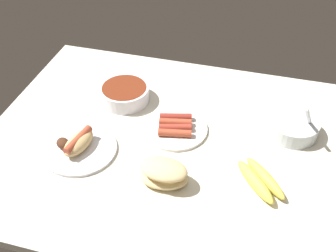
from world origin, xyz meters
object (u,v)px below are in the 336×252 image
at_px(plate_hotdog_assembled, 78,146).
at_px(plate_sausages, 175,127).
at_px(bowl_coleslaw, 293,126).
at_px(bowl_chili, 125,93).
at_px(bread_stack, 165,174).
at_px(banana_bunch, 260,180).

bearing_deg(plate_hotdog_assembled, plate_sausages, 32.87).
height_order(plate_sausages, bowl_coleslaw, bowl_coleslaw).
bearing_deg(bowl_chili, bread_stack, -54.23).
bearing_deg(bowl_chili, bowl_coleslaw, -2.14).
xyz_separation_m(bowl_coleslaw, bowl_chili, (-0.56, 0.02, 0.00)).
bearing_deg(banana_bunch, bowl_coleslaw, 72.04).
xyz_separation_m(plate_sausages, bread_stack, (0.03, -0.22, 0.03)).
bearing_deg(bowl_coleslaw, banana_bunch, -107.96).
height_order(plate_hotdog_assembled, bowl_chili, plate_hotdog_assembled).
distance_m(plate_hotdog_assembled, plate_sausages, 0.30).
height_order(plate_sausages, bread_stack, bread_stack).
bearing_deg(bowl_coleslaw, plate_hotdog_assembled, -157.92).
xyz_separation_m(banana_bunch, bread_stack, (-0.25, -0.06, 0.02)).
height_order(banana_bunch, plate_sausages, banana_bunch).
height_order(bowl_coleslaw, bowl_chili, bowl_coleslaw).
bearing_deg(plate_sausages, plate_hotdog_assembled, -147.13).
xyz_separation_m(plate_hotdog_assembled, banana_bunch, (0.54, 0.01, 0.00)).
distance_m(plate_hotdog_assembled, banana_bunch, 0.54).
distance_m(bread_stack, bowl_chili, 0.40).
xyz_separation_m(plate_hotdog_assembled, bowl_coleslaw, (0.61, 0.25, 0.01)).
bearing_deg(bread_stack, plate_sausages, 96.98).
distance_m(plate_sausages, bowl_chili, 0.23).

